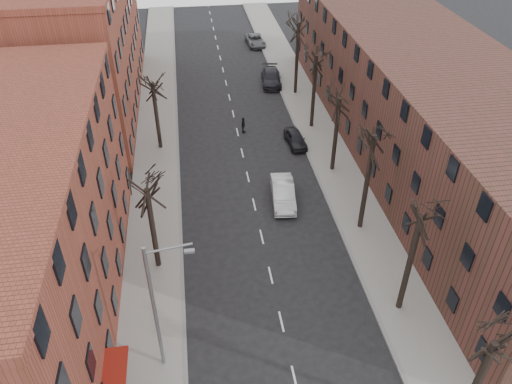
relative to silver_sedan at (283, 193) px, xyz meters
name	(u,v)px	position (x,y,z in m)	size (l,w,h in m)	color
sidewalk_left	(157,142)	(-10.38, 10.91, -0.75)	(4.00, 90.00, 0.15)	gray
sidewalk_right	(317,131)	(5.62, 10.91, -0.75)	(4.00, 90.00, 0.15)	gray
building_left_far	(70,44)	(-18.38, 19.91, 6.18)	(12.00, 28.00, 14.00)	brown
building_right	(423,103)	(13.62, 5.91, 4.18)	(12.00, 50.00, 10.00)	#512B25
tree_right_b	(398,308)	(5.22, -12.09, -0.82)	(5.20, 5.20, 10.80)	black
tree_right_c	(359,227)	(5.22, -4.09, -0.82)	(5.20, 5.20, 11.60)	black
tree_right_d	(332,170)	(5.22, 3.91, -0.82)	(5.20, 5.20, 10.00)	black
tree_right_e	(311,127)	(5.22, 11.91, -0.82)	(5.20, 5.20, 10.80)	black
tree_right_f	(295,93)	(5.22, 19.91, -0.82)	(5.20, 5.20, 11.60)	black
tree_left_a	(159,266)	(-9.98, -6.09, -0.82)	(5.20, 5.20, 9.50)	black
tree_left_b	(161,148)	(-9.98, 9.91, -0.82)	(5.20, 5.20, 9.50)	black
streetlight	(157,305)	(-9.41, -14.09, 4.19)	(2.45, 0.22, 9.03)	slate
silver_sedan	(283,193)	(0.00, 0.00, 0.00)	(1.74, 5.00, 1.65)	silver
parked_car_near	(295,139)	(2.87, 8.68, -0.16)	(1.58, 3.92, 1.34)	black
parked_car_mid	(271,78)	(2.92, 22.85, -0.04)	(2.21, 5.43, 1.57)	black
parked_car_far	(255,40)	(2.92, 36.02, -0.14)	(2.26, 4.90, 1.36)	#575A5F
pedestrian_crossing	(243,125)	(-1.80, 11.76, 0.00)	(0.96, 0.40, 1.64)	black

